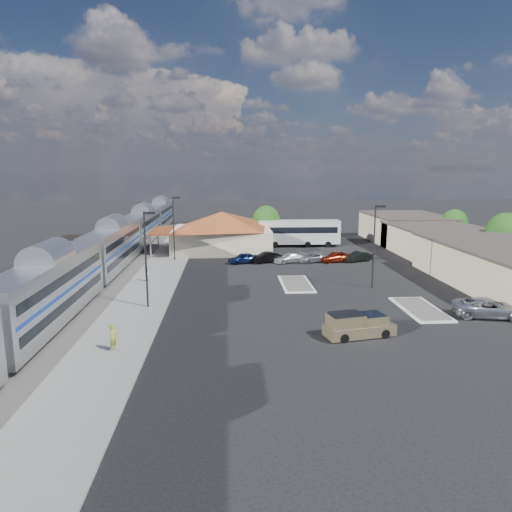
{
  "coord_description": "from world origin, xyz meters",
  "views": [
    {
      "loc": [
        -3.53,
        -47.08,
        12.72
      ],
      "look_at": [
        -0.31,
        4.64,
        2.8
      ],
      "focal_mm": 32.0,
      "sensor_mm": 36.0,
      "label": 1
    }
  ],
  "objects": [
    {
      "name": "parked_car_f",
      "position": [
        14.5,
        14.34,
        0.7
      ],
      "size": [
        4.46,
        3.01,
        1.39
      ],
      "primitive_type": "imported",
      "rotation": [
        0.0,
        0.0,
        -1.17
      ],
      "color": "black",
      "rests_on": "ground"
    },
    {
      "name": "freight_cars",
      "position": [
        -24.0,
        8.35,
        1.93
      ],
      "size": [
        2.8,
        46.0,
        4.0
      ],
      "color": "black",
      "rests_on": "ground"
    },
    {
      "name": "tree_depot",
      "position": [
        3.0,
        30.0,
        4.02
      ],
      "size": [
        4.71,
        4.71,
        6.63
      ],
      "color": "#382314",
      "rests_on": "ground"
    },
    {
      "name": "parked_car_a",
      "position": [
        -1.5,
        14.04,
        0.73
      ],
      "size": [
        4.58,
        3.02,
        1.45
      ],
      "primitive_type": "imported",
      "rotation": [
        0.0,
        0.0,
        -1.24
      ],
      "color": "#0C1C40",
      "rests_on": "ground"
    },
    {
      "name": "tree_east_c",
      "position": [
        34.0,
        26.0,
        3.76
      ],
      "size": [
        4.41,
        4.41,
        6.21
      ],
      "color": "#382314",
      "rests_on": "ground"
    },
    {
      "name": "ground",
      "position": [
        0.0,
        0.0,
        0.0
      ],
      "size": [
        280.0,
        280.0,
        0.0
      ],
      "primitive_type": "plane",
      "color": "black",
      "rests_on": "ground"
    },
    {
      "name": "person_a",
      "position": [
        -11.65,
        -16.27,
        1.14
      ],
      "size": [
        0.66,
        0.81,
        1.92
      ],
      "primitive_type": "imported",
      "rotation": [
        0.0,
        0.0,
        1.24
      ],
      "color": "gold",
      "rests_on": "platform"
    },
    {
      "name": "parked_car_c",
      "position": [
        4.9,
        14.04,
        0.66
      ],
      "size": [
        4.88,
        3.25,
        1.31
      ],
      "primitive_type": "imported",
      "rotation": [
        0.0,
        0.0,
        -1.23
      ],
      "color": "silver",
      "rests_on": "ground"
    },
    {
      "name": "parked_car_d",
      "position": [
        8.1,
        14.34,
        0.65
      ],
      "size": [
        5.1,
        3.58,
        1.29
      ],
      "primitive_type": "imported",
      "rotation": [
        0.0,
        0.0,
        -1.23
      ],
      "color": "#95969D",
      "rests_on": "ground"
    },
    {
      "name": "lamp_plat_n",
      "position": [
        -10.9,
        16.0,
        5.34
      ],
      "size": [
        1.08,
        0.25,
        9.0
      ],
      "color": "black",
      "rests_on": "ground"
    },
    {
      "name": "lamp_lot",
      "position": [
        12.1,
        0.0,
        5.34
      ],
      "size": [
        1.08,
        0.25,
        9.0
      ],
      "color": "black",
      "rests_on": "ground"
    },
    {
      "name": "person_b",
      "position": [
        -12.83,
        3.83,
        1.05
      ],
      "size": [
        0.79,
        0.94,
        1.74
      ],
      "primitive_type": "imported",
      "rotation": [
        0.0,
        0.0,
        -1.4
      ],
      "color": "white",
      "rests_on": "platform"
    },
    {
      "name": "passenger_train",
      "position": [
        -18.0,
        10.65,
        2.87
      ],
      "size": [
        3.0,
        104.0,
        5.55
      ],
      "color": "silver",
      "rests_on": "ground"
    },
    {
      "name": "parked_car_e",
      "position": [
        11.3,
        14.04,
        0.76
      ],
      "size": [
        4.77,
        2.94,
        1.52
      ],
      "primitive_type": "imported",
      "rotation": [
        0.0,
        0.0,
        -1.29
      ],
      "color": "maroon",
      "rests_on": "ground"
    },
    {
      "name": "coach_bus",
      "position": [
        8.24,
        27.57,
        2.49
      ],
      "size": [
        13.54,
        3.19,
        4.33
      ],
      "rotation": [
        0.0,
        0.0,
        1.55
      ],
      "color": "white",
      "rests_on": "ground"
    },
    {
      "name": "buildings_east",
      "position": [
        28.0,
        14.28,
        2.27
      ],
      "size": [
        14.4,
        51.4,
        4.8
      ],
      "color": "#C6B28C",
      "rests_on": "ground"
    },
    {
      "name": "suv",
      "position": [
        19.07,
        -10.34,
        0.82
      ],
      "size": [
        6.38,
        3.93,
        1.65
      ],
      "primitive_type": "imported",
      "rotation": [
        0.0,
        0.0,
        1.36
      ],
      "color": "#A7A9AF",
      "rests_on": "ground"
    },
    {
      "name": "traffic_island_north",
      "position": [
        14.0,
        -8.0,
        0.1
      ],
      "size": [
        3.3,
        7.5,
        0.21
      ],
      "color": "silver",
      "rests_on": "ground"
    },
    {
      "name": "tree_east_b",
      "position": [
        34.0,
        12.0,
        4.22
      ],
      "size": [
        4.94,
        4.94,
        6.96
      ],
      "color": "#382314",
      "rests_on": "ground"
    },
    {
      "name": "station_depot",
      "position": [
        -4.56,
        24.0,
        3.13
      ],
      "size": [
        18.35,
        12.24,
        6.2
      ],
      "color": "beige",
      "rests_on": "ground"
    },
    {
      "name": "pickup_truck",
      "position": [
        6.49,
        -14.22,
        0.88
      ],
      "size": [
        5.67,
        3.06,
        1.86
      ],
      "rotation": [
        0.0,
        0.0,
        1.79
      ],
      "color": "#9C8760",
      "rests_on": "ground"
    },
    {
      "name": "platform",
      "position": [
        -12.0,
        6.0,
        0.09
      ],
      "size": [
        5.5,
        92.0,
        0.18
      ],
      "primitive_type": "cube",
      "color": "gray",
      "rests_on": "ground"
    },
    {
      "name": "parked_car_b",
      "position": [
        1.7,
        14.34,
        0.73
      ],
      "size": [
        4.7,
        3.06,
        1.46
      ],
      "primitive_type": "imported",
      "rotation": [
        0.0,
        0.0,
        -1.2
      ],
      "color": "black",
      "rests_on": "ground"
    },
    {
      "name": "traffic_island_south",
      "position": [
        4.0,
        2.0,
        0.1
      ],
      "size": [
        3.3,
        7.5,
        0.21
      ],
      "color": "silver",
      "rests_on": "ground"
    },
    {
      "name": "lamp_plat_s",
      "position": [
        -10.9,
        -6.0,
        5.34
      ],
      "size": [
        1.08,
        0.25,
        9.0
      ],
      "color": "black",
      "rests_on": "ground"
    },
    {
      "name": "railbed",
      "position": [
        -21.0,
        8.0,
        0.06
      ],
      "size": [
        16.0,
        100.0,
        0.12
      ],
      "primitive_type": "cube",
      "color": "#4C4944",
      "rests_on": "ground"
    }
  ]
}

